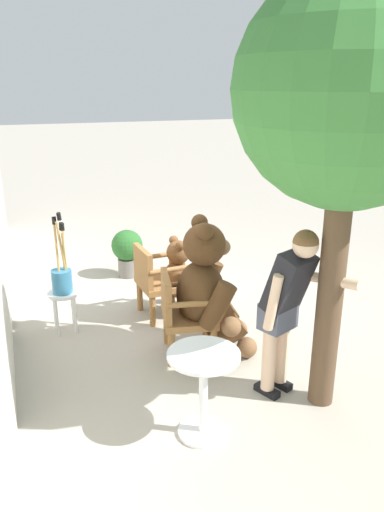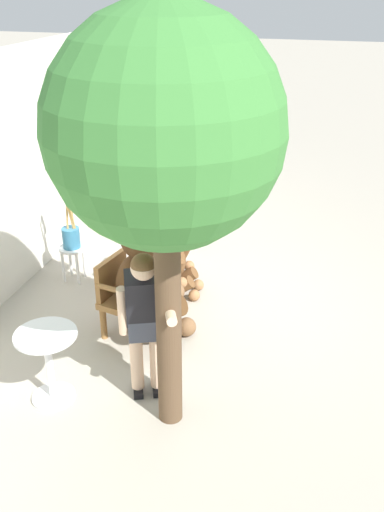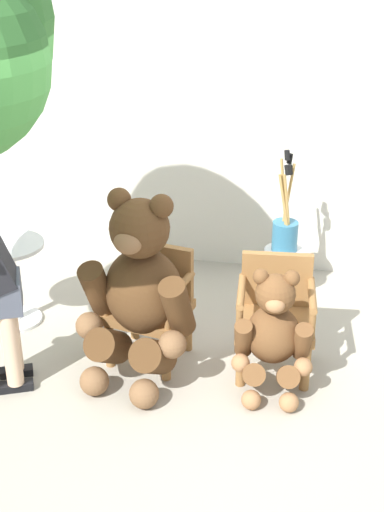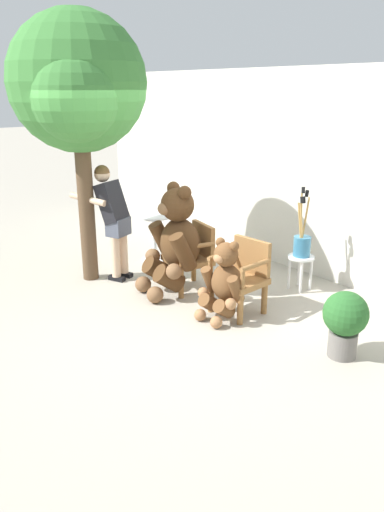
{
  "view_description": "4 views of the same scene",
  "coord_description": "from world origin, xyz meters",
  "px_view_note": "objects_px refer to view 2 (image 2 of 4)",
  "views": [
    {
      "loc": [
        -4.74,
        2.14,
        2.65
      ],
      "look_at": [
        0.09,
        0.38,
        0.84
      ],
      "focal_mm": 35.0,
      "sensor_mm": 36.0,
      "label": 1
    },
    {
      "loc": [
        -5.35,
        -1.42,
        3.57
      ],
      "look_at": [
        0.36,
        0.16,
        0.59
      ],
      "focal_mm": 40.0,
      "sensor_mm": 36.0,
      "label": 2
    },
    {
      "loc": [
        0.67,
        -3.85,
        3.14
      ],
      "look_at": [
        -0.13,
        0.55,
        0.93
      ],
      "focal_mm": 50.0,
      "sensor_mm": 36.0,
      "label": 3
    },
    {
      "loc": [
        4.32,
        -3.19,
        2.53
      ],
      "look_at": [
        0.19,
        0.15,
        0.73
      ],
      "focal_mm": 35.0,
      "sensor_mm": 36.0,
      "label": 4
    }
  ],
  "objects_px": {
    "round_side_table": "(49,359)",
    "patio_tree": "(174,134)",
    "white_stool": "(73,255)",
    "brush_bucket": "(71,234)",
    "wooden_chair_left": "(125,294)",
    "teddy_bear_small": "(177,260)",
    "potted_plant": "(182,219)",
    "wooden_chair_right": "(153,257)",
    "teddy_bear_large": "(146,280)",
    "person_visitor": "(145,313)"
  },
  "relations": [
    {
      "from": "teddy_bear_small",
      "to": "patio_tree",
      "type": "relative_size",
      "value": 0.27
    },
    {
      "from": "potted_plant",
      "to": "patio_tree",
      "type": "bearing_deg",
      "value": -164.39
    },
    {
      "from": "patio_tree",
      "to": "potted_plant",
      "type": "bearing_deg",
      "value": 15.61
    },
    {
      "from": "teddy_bear_large",
      "to": "white_stool",
      "type": "distance_m",
      "value": 1.67
    },
    {
      "from": "patio_tree",
      "to": "person_visitor",
      "type": "bearing_deg",
      "value": 69.57
    },
    {
      "from": "teddy_bear_small",
      "to": "person_visitor",
      "type": "relative_size",
      "value": 0.6
    },
    {
      "from": "wooden_chair_right",
      "to": "brush_bucket",
      "type": "xyz_separation_m",
      "value": [
        -0.01,
        1.07,
        0.19
      ]
    },
    {
      "from": "brush_bucket",
      "to": "round_side_table",
      "type": "xyz_separation_m",
      "value": [
        -2.15,
        -0.81,
        -0.2
      ]
    },
    {
      "from": "wooden_chair_right",
      "to": "person_visitor",
      "type": "height_order",
      "value": "person_visitor"
    },
    {
      "from": "brush_bucket",
      "to": "potted_plant",
      "type": "xyz_separation_m",
      "value": [
        1.39,
        -1.03,
        -0.25
      ]
    },
    {
      "from": "wooden_chair_left",
      "to": "teddy_bear_small",
      "type": "relative_size",
      "value": 0.92
    },
    {
      "from": "wooden_chair_right",
      "to": "round_side_table",
      "type": "relative_size",
      "value": 1.19
    },
    {
      "from": "wooden_chair_left",
      "to": "brush_bucket",
      "type": "height_order",
      "value": "brush_bucket"
    },
    {
      "from": "white_stool",
      "to": "brush_bucket",
      "type": "xyz_separation_m",
      "value": [
        -0.0,
        -0.0,
        0.29
      ]
    },
    {
      "from": "wooden_chair_right",
      "to": "white_stool",
      "type": "height_order",
      "value": "wooden_chair_right"
    },
    {
      "from": "wooden_chair_left",
      "to": "wooden_chair_right",
      "type": "bearing_deg",
      "value": 0.07
    },
    {
      "from": "round_side_table",
      "to": "potted_plant",
      "type": "distance_m",
      "value": 3.54
    },
    {
      "from": "wooden_chair_right",
      "to": "teddy_bear_small",
      "type": "height_order",
      "value": "teddy_bear_small"
    },
    {
      "from": "brush_bucket",
      "to": "person_visitor",
      "type": "bearing_deg",
      "value": -138.79
    },
    {
      "from": "wooden_chair_right",
      "to": "teddy_bear_small",
      "type": "xyz_separation_m",
      "value": [
        0.01,
        -0.29,
        -0.0
      ]
    },
    {
      "from": "round_side_table",
      "to": "patio_tree",
      "type": "bearing_deg",
      "value": -83.62
    },
    {
      "from": "teddy_bear_small",
      "to": "round_side_table",
      "type": "bearing_deg",
      "value": 165.7
    },
    {
      "from": "brush_bucket",
      "to": "white_stool",
      "type": "bearing_deg",
      "value": 75.71
    },
    {
      "from": "wooden_chair_right",
      "to": "teddy_bear_large",
      "type": "relative_size",
      "value": 0.61
    },
    {
      "from": "wooden_chair_left",
      "to": "patio_tree",
      "type": "distance_m",
      "value": 2.52
    },
    {
      "from": "wooden_chair_right",
      "to": "brush_bucket",
      "type": "relative_size",
      "value": 0.95
    },
    {
      "from": "wooden_chair_left",
      "to": "teddy_bear_small",
      "type": "height_order",
      "value": "teddy_bear_small"
    },
    {
      "from": "teddy_bear_large",
      "to": "potted_plant",
      "type": "relative_size",
      "value": 2.08
    },
    {
      "from": "white_stool",
      "to": "round_side_table",
      "type": "distance_m",
      "value": 2.3
    },
    {
      "from": "teddy_bear_small",
      "to": "brush_bucket",
      "type": "height_order",
      "value": "brush_bucket"
    },
    {
      "from": "white_stool",
      "to": "teddy_bear_large",
      "type": "bearing_deg",
      "value": -125.44
    },
    {
      "from": "wooden_chair_left",
      "to": "potted_plant",
      "type": "relative_size",
      "value": 1.26
    },
    {
      "from": "brush_bucket",
      "to": "wooden_chair_left",
      "type": "bearing_deg",
      "value": -130.58
    },
    {
      "from": "wooden_chair_left",
      "to": "white_stool",
      "type": "height_order",
      "value": "wooden_chair_left"
    },
    {
      "from": "wooden_chair_left",
      "to": "white_stool",
      "type": "xyz_separation_m",
      "value": [
        0.92,
        1.08,
        -0.11
      ]
    },
    {
      "from": "wooden_chair_right",
      "to": "teddy_bear_large",
      "type": "bearing_deg",
      "value": -164.95
    },
    {
      "from": "teddy_bear_small",
      "to": "potted_plant",
      "type": "height_order",
      "value": "teddy_bear_small"
    },
    {
      "from": "wooden_chair_left",
      "to": "teddy_bear_small",
      "type": "xyz_separation_m",
      "value": [
        0.93,
        -0.29,
        -0.0
      ]
    },
    {
      "from": "teddy_bear_large",
      "to": "potted_plant",
      "type": "xyz_separation_m",
      "value": [
        2.34,
        0.3,
        -0.3
      ]
    },
    {
      "from": "white_stool",
      "to": "potted_plant",
      "type": "distance_m",
      "value": 1.73
    },
    {
      "from": "teddy_bear_small",
      "to": "wooden_chair_left",
      "type": "bearing_deg",
      "value": 162.68
    },
    {
      "from": "brush_bucket",
      "to": "teddy_bear_large",
      "type": "bearing_deg",
      "value": -125.49
    },
    {
      "from": "teddy_bear_large",
      "to": "round_side_table",
      "type": "relative_size",
      "value": 1.97
    },
    {
      "from": "brush_bucket",
      "to": "patio_tree",
      "type": "relative_size",
      "value": 0.26
    },
    {
      "from": "wooden_chair_right",
      "to": "white_stool",
      "type": "xyz_separation_m",
      "value": [
        -0.0,
        1.08,
        -0.11
      ]
    },
    {
      "from": "brush_bucket",
      "to": "round_side_table",
      "type": "height_order",
      "value": "brush_bucket"
    },
    {
      "from": "teddy_bear_large",
      "to": "patio_tree",
      "type": "distance_m",
      "value": 2.23
    },
    {
      "from": "wooden_chair_right",
      "to": "round_side_table",
      "type": "bearing_deg",
      "value": 173.15
    },
    {
      "from": "wooden_chair_right",
      "to": "round_side_table",
      "type": "height_order",
      "value": "wooden_chair_right"
    },
    {
      "from": "person_visitor",
      "to": "patio_tree",
      "type": "relative_size",
      "value": 0.45
    }
  ]
}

